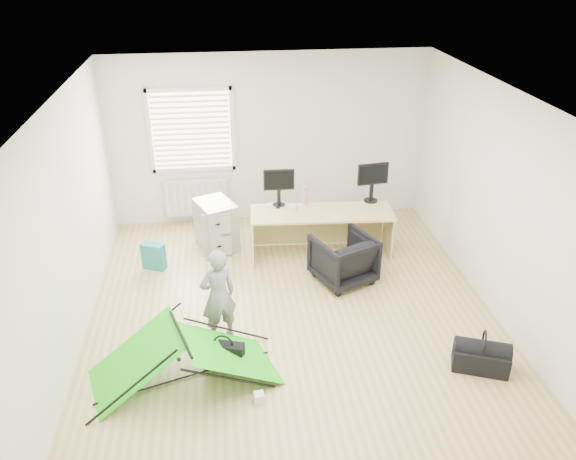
{
  "coord_description": "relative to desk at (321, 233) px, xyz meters",
  "views": [
    {
      "loc": [
        -0.78,
        -5.72,
        4.18
      ],
      "look_at": [
        0.0,
        0.4,
        0.95
      ],
      "focal_mm": 35.0,
      "sensor_mm": 36.0,
      "label": 1
    }
  ],
  "objects": [
    {
      "name": "ground",
      "position": [
        -0.61,
        -1.38,
        -0.35
      ],
      "size": [
        5.5,
        5.5,
        0.0
      ],
      "primitive_type": "plane",
      "color": "tan",
      "rests_on": "ground"
    },
    {
      "name": "tote_bag",
      "position": [
        -2.41,
        -0.1,
        -0.15
      ],
      "size": [
        0.35,
        0.26,
        0.38
      ],
      "primitive_type": "cube",
      "rotation": [
        0.0,
        0.0,
        -0.43
      ],
      "color": "#1D7979",
      "rests_on": "ground"
    },
    {
      "name": "laptop_bag",
      "position": [
        -1.48,
        -2.32,
        -0.18
      ],
      "size": [
        0.46,
        0.26,
        0.33
      ],
      "primitive_type": "cube",
      "rotation": [
        0.0,
        0.0,
        -0.32
      ],
      "color": "black",
      "rests_on": "ground"
    },
    {
      "name": "office_chair",
      "position": [
        0.17,
        -0.74,
        -0.01
      ],
      "size": [
        0.95,
        0.96,
        0.67
      ],
      "primitive_type": "imported",
      "rotation": [
        0.0,
        0.0,
        3.54
      ],
      "color": "black",
      "rests_on": "ground"
    },
    {
      "name": "white_box",
      "position": [
        -1.15,
        -2.86,
        -0.3
      ],
      "size": [
        0.11,
        0.11,
        0.1
      ],
      "primitive_type": "cube",
      "rotation": [
        0.0,
        0.0,
        0.11
      ],
      "color": "silver",
      "rests_on": "ground"
    },
    {
      "name": "keyboard",
      "position": [
        -0.56,
        0.25,
        0.36
      ],
      "size": [
        0.46,
        0.25,
        0.02
      ],
      "primitive_type": "cube",
      "rotation": [
        0.0,
        0.0,
        -0.26
      ],
      "color": "beige",
      "rests_on": "desk"
    },
    {
      "name": "monitor_left",
      "position": [
        -0.59,
        0.28,
        0.56
      ],
      "size": [
        0.44,
        0.11,
        0.42
      ],
      "primitive_type": "cube",
      "rotation": [
        0.0,
        0.0,
        -0.03
      ],
      "color": "black",
      "rests_on": "desk"
    },
    {
      "name": "person",
      "position": [
        -1.51,
        -1.78,
        0.24
      ],
      "size": [
        0.5,
        0.42,
        1.17
      ],
      "primitive_type": "imported",
      "rotation": [
        0.0,
        0.0,
        3.53
      ],
      "color": "slate",
      "rests_on": "ground"
    },
    {
      "name": "thermos",
      "position": [
        -0.21,
        0.29,
        0.48
      ],
      "size": [
        0.08,
        0.08,
        0.28
      ],
      "primitive_type": "cylinder",
      "rotation": [
        0.0,
        0.0,
        0.06
      ],
      "color": "#C76F92",
      "rests_on": "desk"
    },
    {
      "name": "monitor_right",
      "position": [
        0.79,
        0.27,
        0.57
      ],
      "size": [
        0.47,
        0.15,
        0.44
      ],
      "primitive_type": "cube",
      "rotation": [
        0.0,
        0.0,
        0.12
      ],
      "color": "black",
      "rests_on": "desk"
    },
    {
      "name": "kite",
      "position": [
        -1.9,
        -2.43,
        -0.05
      ],
      "size": [
        2.08,
        1.38,
        0.59
      ],
      "primitive_type": null,
      "rotation": [
        0.0,
        0.0,
        0.31
      ],
      "color": "#1DD013",
      "rests_on": "ground"
    },
    {
      "name": "desk",
      "position": [
        0.0,
        0.0,
        0.0
      ],
      "size": [
        2.07,
        0.78,
        0.69
      ],
      "primitive_type": "cube",
      "rotation": [
        0.0,
        0.0,
        -0.07
      ],
      "color": "tan",
      "rests_on": "ground"
    },
    {
      "name": "window",
      "position": [
        -1.81,
        1.33,
        1.2
      ],
      "size": [
        1.2,
        0.06,
        1.2
      ],
      "primitive_type": "cube",
      "color": "silver",
      "rests_on": "back_wall"
    },
    {
      "name": "back_wall",
      "position": [
        -0.61,
        1.37,
        1.0
      ],
      "size": [
        5.0,
        0.02,
        2.7
      ],
      "primitive_type": "cube",
      "color": "silver",
      "rests_on": "ground"
    },
    {
      "name": "radiator",
      "position": [
        -1.81,
        1.29,
        0.1
      ],
      "size": [
        1.0,
        0.12,
        0.6
      ],
      "primitive_type": "cube",
      "color": "silver",
      "rests_on": "back_wall"
    },
    {
      "name": "storage_crate",
      "position": [
        0.73,
        0.97,
        -0.21
      ],
      "size": [
        0.55,
        0.44,
        0.27
      ],
      "primitive_type": "cube",
      "rotation": [
        0.0,
        0.0,
        0.21
      ],
      "color": "silver",
      "rests_on": "ground"
    },
    {
      "name": "filing_cabinet",
      "position": [
        -1.52,
        0.41,
        0.02
      ],
      "size": [
        0.69,
        0.77,
        0.74
      ],
      "primitive_type": "cube",
      "rotation": [
        0.0,
        0.0,
        0.4
      ],
      "color": "#95979A",
      "rests_on": "ground"
    },
    {
      "name": "duffel_bag",
      "position": [
        1.28,
        -2.67,
        -0.22
      ],
      "size": [
        0.65,
        0.49,
        0.26
      ],
      "primitive_type": "cube",
      "rotation": [
        0.0,
        0.0,
        -0.38
      ],
      "color": "black",
      "rests_on": "ground"
    }
  ]
}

